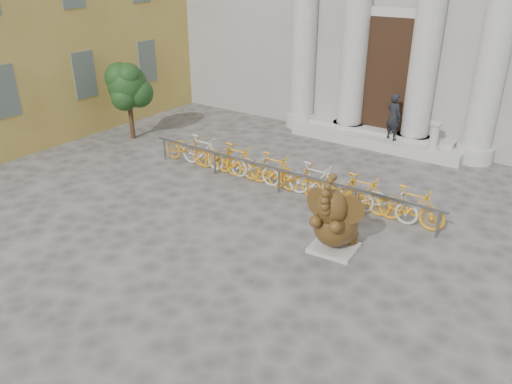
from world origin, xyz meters
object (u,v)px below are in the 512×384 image
Objects in this scene: elephant_statue at (335,222)px; bike_rack at (283,173)px; pedestrian at (394,117)px; tree at (128,86)px.

bike_rack is (-2.65, 2.12, -0.22)m from elephant_statue.
bike_rack is at bearing 137.36° from elephant_statue.
elephant_statue reaches higher than pedestrian.
elephant_statue is 0.72× the size of tree.
elephant_statue is at bearing 124.38° from pedestrian.
elephant_statue is 1.26× the size of pedestrian.
tree is 1.74× the size of pedestrian.
bike_rack is at bearing 98.44° from pedestrian.
pedestrian is at bearing 75.39° from bike_rack.
pedestrian is (8.03, 4.22, -0.76)m from tree.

